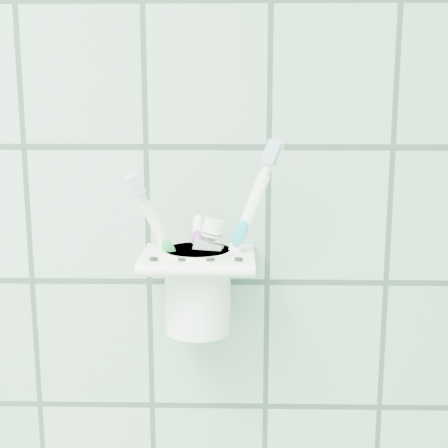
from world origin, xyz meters
The scene contains 6 objects.
holder_bracket centered at (0.63, 1.15, 1.29)m, with size 0.12×0.10×0.04m.
cup centered at (0.63, 1.16, 1.26)m, with size 0.08×0.08×0.10m.
toothbrush_pink centered at (0.64, 1.17, 1.31)m, with size 0.07×0.04×0.19m.
toothbrush_blue centered at (0.63, 1.15, 1.31)m, with size 0.02×0.08×0.18m.
toothbrush_orange centered at (0.64, 1.16, 1.33)m, with size 0.08×0.03×0.22m.
toothpaste_tube centered at (0.62, 1.15, 1.29)m, with size 0.05×0.03×0.13m.
Camera 1 is at (0.67, 0.48, 1.47)m, focal length 50.00 mm.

